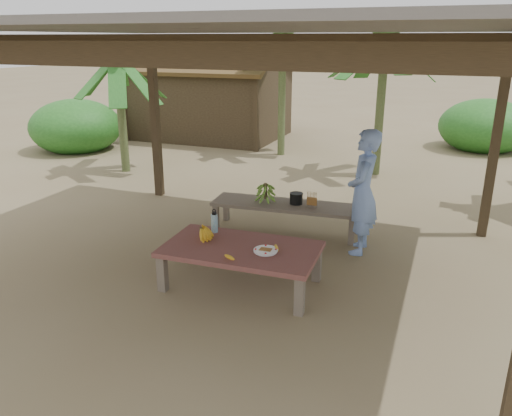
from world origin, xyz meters
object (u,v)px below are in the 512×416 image
at_px(work_table, 241,252).
at_px(cooking_pot, 296,199).
at_px(plate, 266,251).
at_px(water_flask, 214,222).
at_px(woman, 363,192).
at_px(bench, 285,207).
at_px(ripe_banana_bunch, 201,232).

height_order(work_table, cooking_pot, cooking_pot).
height_order(plate, water_flask, water_flask).
height_order(work_table, woman, woman).
distance_m(bench, cooking_pot, 0.21).
xyz_separation_m(work_table, plate, (0.32, -0.04, 0.08)).
xyz_separation_m(work_table, cooking_pot, (0.08, 1.91, 0.10)).
bearing_deg(plate, ripe_banana_bunch, 174.02).
bearing_deg(bench, plate, -83.16).
relative_size(ripe_banana_bunch, plate, 0.98).
bearing_deg(work_table, water_flask, 145.35).
distance_m(plate, woman, 1.80).
distance_m(work_table, ripe_banana_bunch, 0.57).
height_order(work_table, ripe_banana_bunch, ripe_banana_bunch).
relative_size(plate, woman, 0.16).
distance_m(ripe_banana_bunch, woman, 2.25).
xyz_separation_m(cooking_pot, woman, (1.04, -0.37, 0.32)).
relative_size(ripe_banana_bunch, cooking_pot, 1.43).
xyz_separation_m(bench, cooking_pot, (0.16, 0.05, 0.14)).
xyz_separation_m(bench, water_flask, (-0.42, -1.55, 0.23)).
bearing_deg(cooking_pot, work_table, -92.50).
height_order(plate, woman, woman).
relative_size(bench, water_flask, 7.33).
xyz_separation_m(work_table, bench, (-0.07, 1.86, -0.04)).
bearing_deg(ripe_banana_bunch, plate, -5.98).
relative_size(plate, water_flask, 0.91).
bearing_deg(work_table, ripe_banana_bunch, 172.06).
bearing_deg(bench, work_table, -92.65).
bearing_deg(water_flask, cooking_pot, 70.19).
xyz_separation_m(bench, woman, (1.19, -0.32, 0.46)).
bearing_deg(bench, woman, -20.12).
xyz_separation_m(ripe_banana_bunch, water_flask, (0.05, 0.26, 0.05)).
relative_size(ripe_banana_bunch, water_flask, 0.89).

